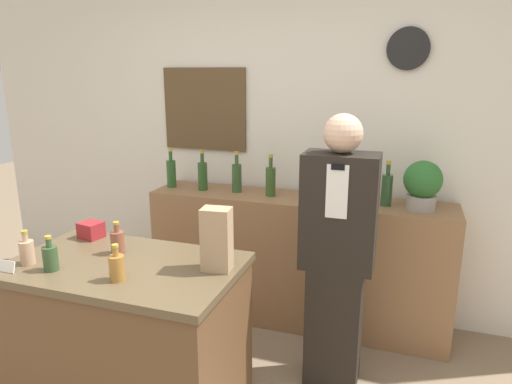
% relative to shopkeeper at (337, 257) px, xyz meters
% --- Properties ---
extents(back_wall, '(5.20, 0.09, 2.70)m').
position_rel_shopkeeper_xyz_m(back_wall, '(-0.64, 0.90, 0.54)').
color(back_wall, silver).
rests_on(back_wall, ground_plane).
extents(back_shelf, '(2.18, 0.43, 0.97)m').
position_rel_shopkeeper_xyz_m(back_shelf, '(-0.39, 0.63, -0.33)').
color(back_shelf, '#8E6642').
rests_on(back_shelf, ground_plane).
extents(display_counter, '(1.16, 0.70, 0.91)m').
position_rel_shopkeeper_xyz_m(display_counter, '(-0.97, -0.66, -0.36)').
color(display_counter, brown).
rests_on(display_counter, ground_plane).
extents(shopkeeper, '(0.41, 0.26, 1.63)m').
position_rel_shopkeeper_xyz_m(shopkeeper, '(0.00, 0.00, 0.00)').
color(shopkeeper, black).
rests_on(shopkeeper, ground_plane).
extents(potted_plant, '(0.25, 0.25, 0.32)m').
position_rel_shopkeeper_xyz_m(potted_plant, '(0.44, 0.61, 0.33)').
color(potted_plant, '#9E998E').
rests_on(potted_plant, back_shelf).
extents(paper_bag, '(0.15, 0.12, 0.31)m').
position_rel_shopkeeper_xyz_m(paper_bag, '(-0.49, -0.57, 0.25)').
color(paper_bag, tan).
rests_on(paper_bag, display_counter).
extents(price_card_left, '(0.09, 0.02, 0.06)m').
position_rel_shopkeeper_xyz_m(price_card_left, '(-1.43, -0.92, 0.13)').
color(price_card_left, white).
rests_on(price_card_left, display_counter).
extents(gift_box, '(0.14, 0.13, 0.09)m').
position_rel_shopkeeper_xyz_m(gift_box, '(-1.36, -0.40, 0.14)').
color(gift_box, maroon).
rests_on(gift_box, display_counter).
extents(counter_bottle_0, '(0.07, 0.07, 0.17)m').
position_rel_shopkeeper_xyz_m(counter_bottle_0, '(-1.41, -0.81, 0.16)').
color(counter_bottle_0, tan).
rests_on(counter_bottle_0, display_counter).
extents(counter_bottle_1, '(0.07, 0.07, 0.17)m').
position_rel_shopkeeper_xyz_m(counter_bottle_1, '(-1.25, -0.84, 0.16)').
color(counter_bottle_1, '#324F2C').
rests_on(counter_bottle_1, display_counter).
extents(counter_bottle_2, '(0.07, 0.07, 0.17)m').
position_rel_shopkeeper_xyz_m(counter_bottle_2, '(-1.07, -0.55, 0.16)').
color(counter_bottle_2, brown).
rests_on(counter_bottle_2, display_counter).
extents(counter_bottle_3, '(0.07, 0.07, 0.17)m').
position_rel_shopkeeper_xyz_m(counter_bottle_3, '(-0.88, -0.83, 0.16)').
color(counter_bottle_3, '#A47130').
rests_on(counter_bottle_3, display_counter).
extents(shelf_bottle_0, '(0.07, 0.07, 0.31)m').
position_rel_shopkeeper_xyz_m(shelf_bottle_0, '(-1.39, 0.62, 0.27)').
color(shelf_bottle_0, '#295426').
rests_on(shelf_bottle_0, back_shelf).
extents(shelf_bottle_1, '(0.07, 0.07, 0.31)m').
position_rel_shopkeeper_xyz_m(shelf_bottle_1, '(-1.13, 0.62, 0.27)').
color(shelf_bottle_1, '#2A4E23').
rests_on(shelf_bottle_1, back_shelf).
extents(shelf_bottle_2, '(0.07, 0.07, 0.31)m').
position_rel_shopkeeper_xyz_m(shelf_bottle_2, '(-0.86, 0.64, 0.27)').
color(shelf_bottle_2, '#2F502A').
rests_on(shelf_bottle_2, back_shelf).
extents(shelf_bottle_3, '(0.07, 0.07, 0.31)m').
position_rel_shopkeeper_xyz_m(shelf_bottle_3, '(-0.59, 0.61, 0.27)').
color(shelf_bottle_3, '#335021').
rests_on(shelf_bottle_3, back_shelf).
extents(shelf_bottle_4, '(0.07, 0.07, 0.31)m').
position_rel_shopkeeper_xyz_m(shelf_bottle_4, '(-0.32, 0.63, 0.27)').
color(shelf_bottle_4, '#2A4C1E').
rests_on(shelf_bottle_4, back_shelf).
extents(shelf_bottle_5, '(0.07, 0.07, 0.31)m').
position_rel_shopkeeper_xyz_m(shelf_bottle_5, '(-0.05, 0.63, 0.27)').
color(shelf_bottle_5, '#2C5721').
rests_on(shelf_bottle_5, back_shelf).
extents(shelf_bottle_6, '(0.07, 0.07, 0.31)m').
position_rel_shopkeeper_xyz_m(shelf_bottle_6, '(0.22, 0.62, 0.27)').
color(shelf_bottle_6, '#2A4E2A').
rests_on(shelf_bottle_6, back_shelf).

